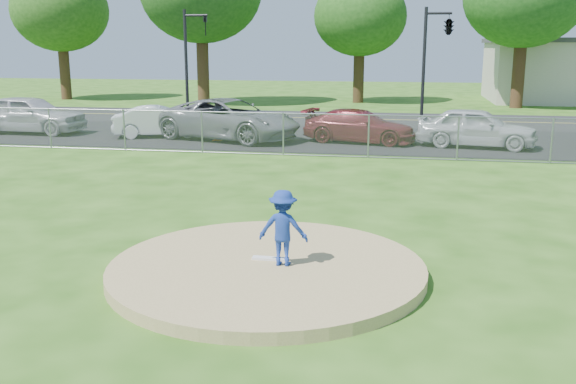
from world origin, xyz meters
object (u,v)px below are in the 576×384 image
object	(u,v)px
traffic_signal_left	(190,54)
parked_car_white	(160,121)
traffic_signal_center	(446,28)
parked_car_gray	(229,119)
traffic_cone	(217,132)
parked_car_pearl	(477,127)
parked_car_silver	(29,114)
pitcher	(283,228)
parked_car_darkred	(360,126)
tree_center	(360,4)

from	to	relation	value
traffic_signal_left	parked_car_white	xyz separation A→B (m)	(0.73, -6.32, -2.70)
traffic_signal_center	parked_car_gray	xyz separation A→B (m)	(-8.89, -6.55, -3.76)
traffic_cone	parked_car_pearl	bearing A→B (deg)	0.75
parked_car_silver	traffic_signal_left	bearing A→B (deg)	-39.95
traffic_signal_center	parked_car_white	world-z (taller)	traffic_signal_center
parked_car_pearl	traffic_signal_center	bearing A→B (deg)	17.69
parked_car_silver	traffic_cone	bearing A→B (deg)	-93.69
traffic_signal_left	traffic_signal_center	world-z (taller)	same
pitcher	parked_car_darkred	distance (m)	15.60
traffic_signal_left	parked_car_gray	xyz separation A→B (m)	(3.84, -6.55, -2.51)
parked_car_silver	parked_car_white	distance (m)	6.14
traffic_signal_left	parked_car_gray	distance (m)	8.00
tree_center	parked_car_gray	xyz separation A→B (m)	(-3.93, -18.55, -5.62)
parked_car_silver	parked_car_pearl	bearing A→B (deg)	-90.86
traffic_signal_left	traffic_cone	xyz separation A→B (m)	(3.43, -6.97, -3.01)
pitcher	parked_car_white	world-z (taller)	pitcher
parked_car_gray	parked_car_pearl	size ratio (longest dim) A/B	1.36
tree_center	parked_car_darkred	xyz separation A→B (m)	(1.43, -18.40, -5.80)
traffic_signal_left	parked_car_silver	xyz separation A→B (m)	(-5.41, -6.27, -2.51)
parked_car_white	parked_car_pearl	bearing A→B (deg)	-111.46
pitcher	traffic_cone	xyz separation A→B (m)	(-5.61, 15.03, -0.49)
traffic_signal_left	parked_car_gray	world-z (taller)	traffic_signal_left
traffic_signal_left	traffic_signal_center	distance (m)	12.79
traffic_signal_center	parked_car_darkred	size ratio (longest dim) A/B	1.24
pitcher	parked_car_darkred	bearing A→B (deg)	-90.63
parked_car_darkred	parked_car_silver	bearing A→B (deg)	100.50
pitcher	parked_car_gray	world-z (taller)	parked_car_gray
parked_car_darkred	parked_car_white	bearing A→B (deg)	100.47
traffic_signal_left	parked_car_darkred	distance (m)	11.53
parked_car_white	traffic_signal_left	bearing A→B (deg)	-12.65
parked_car_gray	tree_center	bearing A→B (deg)	6.90
traffic_cone	parked_car_darkred	size ratio (longest dim) A/B	0.15
parked_car_white	parked_car_gray	world-z (taller)	parked_car_gray
parked_car_gray	parked_car_darkred	world-z (taller)	parked_car_gray
parked_car_white	pitcher	bearing A→B (deg)	-171.25
parked_car_gray	parked_car_darkred	bearing A→B (deg)	-69.58
tree_center	parked_car_white	distance (m)	20.47
traffic_cone	parked_car_gray	distance (m)	0.76
parked_car_gray	parked_car_pearl	xyz separation A→B (m)	(9.85, -0.28, -0.08)
tree_center	pitcher	distance (m)	34.49
traffic_signal_left	pitcher	distance (m)	23.92
traffic_signal_center	tree_center	bearing A→B (deg)	112.49
parked_car_pearl	traffic_cone	bearing A→B (deg)	100.49
parked_car_white	parked_car_gray	size ratio (longest dim) A/B	0.66
pitcher	parked_car_silver	distance (m)	21.36
pitcher	parked_car_pearl	xyz separation A→B (m)	(4.64, 15.17, -0.08)
traffic_signal_left	parked_car_silver	size ratio (longest dim) A/B	1.13
traffic_signal_left	parked_car_gray	size ratio (longest dim) A/B	0.93
tree_center	traffic_signal_left	xyz separation A→B (m)	(-7.76, -12.00, -3.11)
parked_car_silver	parked_car_gray	xyz separation A→B (m)	(9.24, -0.29, -0.00)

